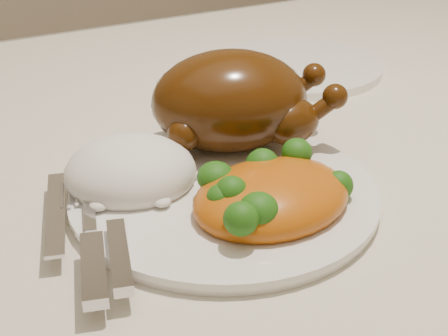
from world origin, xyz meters
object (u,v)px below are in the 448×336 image
dinner_plate (224,194)px  side_plate (295,66)px  roast_chicken (235,101)px  dining_table (148,263)px

dinner_plate → side_plate: same height
roast_chicken → dining_table: bearing=-165.1°
side_plate → roast_chicken: roast_chicken is taller
dining_table → side_plate: (0.30, 0.17, 0.11)m
dining_table → side_plate: size_ratio=6.81×
roast_chicken → dinner_plate: bearing=-107.7°
dining_table → side_plate: 0.36m
side_plate → dinner_plate: bearing=-135.7°
dinner_plate → dining_table: bearing=119.1°
dining_table → roast_chicken: 0.19m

